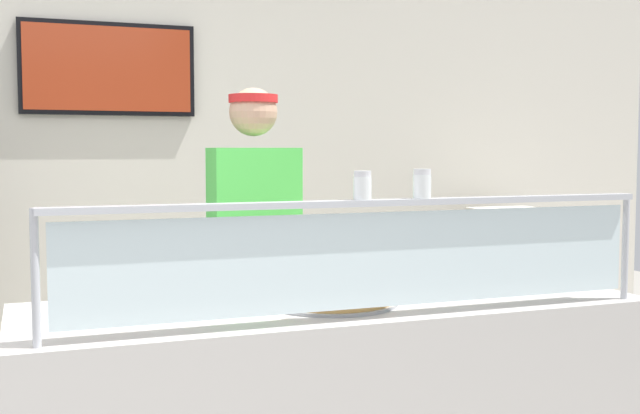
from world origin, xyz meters
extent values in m
cube|color=silver|center=(1.11, 2.55, 1.35)|extent=(6.61, 0.08, 2.70)
cube|color=black|center=(0.54, 2.49, 1.95)|extent=(0.98, 0.04, 0.53)
cube|color=#B23819|center=(0.54, 2.47, 1.95)|extent=(0.93, 0.01, 0.48)
cylinder|color=#B2B5BC|center=(0.10, 0.06, 1.14)|extent=(0.02, 0.02, 0.38)
cylinder|color=#B2B5BC|center=(2.11, 0.06, 1.14)|extent=(0.02, 0.02, 0.38)
cube|color=silver|center=(1.11, 0.06, 1.14)|extent=(1.95, 0.01, 0.30)
cube|color=#B2B5BC|center=(1.11, 0.06, 1.32)|extent=(2.01, 0.06, 0.02)
cylinder|color=#9EA0A8|center=(1.08, 0.34, 0.96)|extent=(0.46, 0.46, 0.01)
cylinder|color=tan|center=(1.08, 0.34, 0.97)|extent=(0.44, 0.44, 0.02)
cylinder|color=#D65B2D|center=(1.08, 0.34, 0.98)|extent=(0.38, 0.38, 0.01)
cube|color=#ADAFB7|center=(1.12, 0.32, 0.99)|extent=(0.11, 0.29, 0.01)
cylinder|color=white|center=(1.07, 0.06, 1.37)|extent=(0.06, 0.06, 0.07)
cylinder|color=white|center=(1.07, 0.06, 1.36)|extent=(0.05, 0.05, 0.05)
cylinder|color=silver|center=(1.07, 0.06, 1.42)|extent=(0.05, 0.05, 0.02)
cylinder|color=white|center=(1.28, 0.06, 1.37)|extent=(0.06, 0.06, 0.08)
cylinder|color=red|center=(1.28, 0.06, 1.36)|extent=(0.05, 0.05, 0.05)
cylinder|color=silver|center=(1.28, 0.06, 1.42)|extent=(0.06, 0.06, 0.02)
cylinder|color=#23232D|center=(0.91, 1.11, 0.47)|extent=(0.13, 0.13, 0.95)
cylinder|color=#23232D|center=(1.13, 1.11, 0.47)|extent=(0.13, 0.13, 0.95)
cube|color=#4CD14C|center=(1.02, 1.11, 1.23)|extent=(0.38, 0.21, 0.55)
sphere|color=tan|center=(1.02, 1.11, 1.66)|extent=(0.21, 0.21, 0.21)
cylinder|color=red|center=(1.02, 1.11, 1.71)|extent=(0.21, 0.21, 0.04)
cylinder|color=tan|center=(1.20, 0.89, 1.13)|extent=(0.08, 0.34, 0.08)
cube|color=#B7BABF|center=(3.00, 2.06, 0.42)|extent=(0.70, 0.55, 0.84)
cube|color=silver|center=(3.00, 2.06, 0.87)|extent=(0.46, 0.46, 0.04)
cube|color=silver|center=(3.02, 2.06, 0.91)|extent=(0.46, 0.46, 0.04)
cube|color=silver|center=(3.01, 2.06, 0.96)|extent=(0.47, 0.47, 0.04)
cube|color=silver|center=(3.00, 2.06, 1.00)|extent=(0.45, 0.45, 0.04)
cube|color=silver|center=(3.01, 2.06, 1.05)|extent=(0.46, 0.46, 0.04)
cube|color=silver|center=(3.01, 2.06, 1.09)|extent=(0.47, 0.47, 0.04)
camera|label=1|loc=(0.08, -2.19, 1.49)|focal=44.04mm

